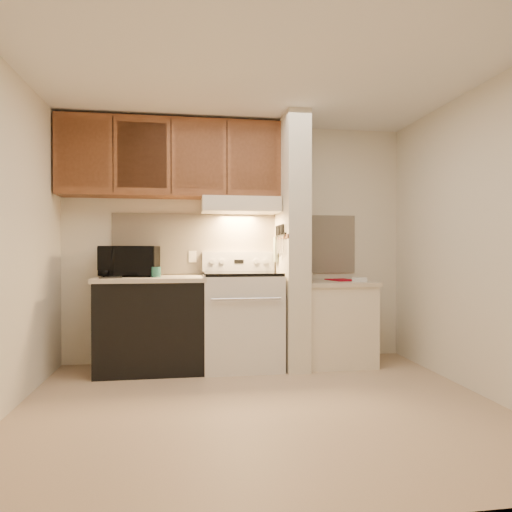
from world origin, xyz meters
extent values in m
plane|color=#C7A98A|center=(0.00, 0.00, 0.00)|extent=(3.60, 3.60, 0.00)
plane|color=white|center=(0.00, 0.00, 2.50)|extent=(3.60, 3.60, 0.00)
cube|color=silver|center=(0.00, 1.50, 1.25)|extent=(3.60, 2.50, 0.02)
cube|color=silver|center=(-1.80, 0.00, 1.25)|extent=(0.02, 3.00, 2.50)
cube|color=silver|center=(1.80, 0.00, 1.25)|extent=(0.02, 3.00, 2.50)
cube|color=beige|center=(0.00, 1.49, 1.24)|extent=(2.60, 0.02, 0.63)
cube|color=silver|center=(0.00, 1.16, 0.46)|extent=(0.76, 0.65, 0.92)
cube|color=black|center=(0.00, 0.84, 0.50)|extent=(0.50, 0.01, 0.30)
cylinder|color=silver|center=(0.00, 0.80, 0.72)|extent=(0.65, 0.02, 0.02)
cube|color=black|center=(0.00, 1.16, 0.94)|extent=(0.74, 0.64, 0.03)
cube|color=silver|center=(0.00, 1.44, 1.05)|extent=(0.76, 0.08, 0.20)
cube|color=black|center=(0.00, 1.40, 1.05)|extent=(0.10, 0.01, 0.04)
cylinder|color=silver|center=(-0.28, 1.40, 1.05)|extent=(0.05, 0.02, 0.05)
cylinder|color=silver|center=(-0.18, 1.40, 1.05)|extent=(0.05, 0.02, 0.05)
cylinder|color=silver|center=(0.18, 1.40, 1.05)|extent=(0.05, 0.02, 0.05)
cylinder|color=silver|center=(0.28, 1.40, 1.05)|extent=(0.05, 0.02, 0.05)
cube|color=black|center=(-0.88, 1.17, 0.43)|extent=(1.00, 0.63, 0.87)
cube|color=beige|center=(-0.88, 1.17, 0.89)|extent=(1.04, 0.67, 0.04)
cube|color=black|center=(-1.23, 0.97, 0.92)|extent=(0.20, 0.13, 0.01)
cylinder|color=#256355|center=(-0.83, 1.09, 0.96)|extent=(0.10, 0.10, 0.10)
cube|color=silver|center=(-0.48, 1.48, 1.10)|extent=(0.08, 0.01, 0.12)
imported|color=black|center=(-1.10, 1.31, 1.06)|extent=(0.57, 0.42, 0.30)
cube|color=beige|center=(0.51, 1.15, 1.25)|extent=(0.22, 0.70, 2.50)
cube|color=brown|center=(0.39, 1.15, 1.30)|extent=(0.01, 0.70, 0.04)
cube|color=black|center=(0.39, 1.10, 1.32)|extent=(0.02, 0.42, 0.04)
cube|color=silver|center=(0.38, 0.95, 1.22)|extent=(0.01, 0.03, 0.16)
cylinder|color=black|center=(0.38, 0.95, 1.37)|extent=(0.02, 0.02, 0.10)
cube|color=silver|center=(0.38, 1.02, 1.21)|extent=(0.01, 0.04, 0.18)
cylinder|color=black|center=(0.38, 1.01, 1.37)|extent=(0.02, 0.02, 0.10)
cube|color=silver|center=(0.38, 1.10, 1.20)|extent=(0.01, 0.04, 0.20)
cylinder|color=black|center=(0.38, 1.11, 1.37)|extent=(0.02, 0.02, 0.10)
cube|color=silver|center=(0.38, 1.18, 1.22)|extent=(0.01, 0.04, 0.16)
cylinder|color=black|center=(0.38, 1.18, 1.37)|extent=(0.02, 0.02, 0.10)
cube|color=silver|center=(0.38, 1.26, 1.21)|extent=(0.01, 0.04, 0.18)
cylinder|color=black|center=(0.38, 1.27, 1.37)|extent=(0.02, 0.02, 0.10)
cube|color=gray|center=(0.38, 1.32, 1.18)|extent=(0.03, 0.11, 0.26)
cube|color=silver|center=(0.97, 1.15, 0.40)|extent=(0.70, 0.60, 0.81)
cube|color=beige|center=(0.97, 1.15, 0.83)|extent=(0.74, 0.64, 0.04)
cube|color=#A70617|center=(1.07, 1.25, 0.86)|extent=(0.29, 0.36, 0.01)
cube|color=white|center=(1.19, 1.05, 0.87)|extent=(0.17, 0.14, 0.04)
cube|color=silver|center=(0.00, 1.28, 1.62)|extent=(0.78, 0.44, 0.15)
cube|color=silver|center=(0.00, 1.07, 1.58)|extent=(0.78, 0.04, 0.06)
cube|color=brown|center=(-0.69, 1.32, 2.08)|extent=(2.18, 0.33, 0.77)
cube|color=brown|center=(-1.51, 1.17, 2.08)|extent=(0.46, 0.01, 0.63)
cube|color=black|center=(-1.23, 1.16, 2.08)|extent=(0.01, 0.01, 0.73)
cube|color=brown|center=(-0.96, 1.17, 2.08)|extent=(0.46, 0.01, 0.63)
cube|color=black|center=(-0.69, 1.16, 2.08)|extent=(0.01, 0.01, 0.73)
cube|color=brown|center=(-0.42, 1.17, 2.08)|extent=(0.46, 0.01, 0.63)
cube|color=black|center=(-0.14, 1.16, 2.08)|extent=(0.01, 0.01, 0.73)
cube|color=brown|center=(0.13, 1.17, 2.08)|extent=(0.46, 0.01, 0.63)
camera|label=1|loc=(-0.54, -3.35, 1.17)|focal=32.00mm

